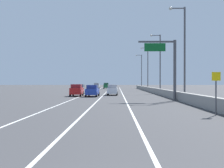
# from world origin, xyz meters

# --- Properties ---
(ground_plane) EXTENTS (320.00, 320.00, 0.00)m
(ground_plane) POSITION_xyz_m (0.00, 64.00, 0.00)
(ground_plane) COLOR #38383A
(lane_stripe_left) EXTENTS (0.16, 130.00, 0.00)m
(lane_stripe_left) POSITION_xyz_m (-5.50, 55.00, 0.00)
(lane_stripe_left) COLOR silver
(lane_stripe_left) RESTS_ON ground_plane
(lane_stripe_center) EXTENTS (0.16, 130.00, 0.00)m
(lane_stripe_center) POSITION_xyz_m (-2.00, 55.00, 0.00)
(lane_stripe_center) COLOR silver
(lane_stripe_center) RESTS_ON ground_plane
(lane_stripe_right) EXTENTS (0.16, 130.00, 0.00)m
(lane_stripe_right) POSITION_xyz_m (1.50, 55.00, 0.00)
(lane_stripe_right) COLOR silver
(lane_stripe_right) RESTS_ON ground_plane
(jersey_barrier_right) EXTENTS (0.60, 120.00, 1.10)m
(jersey_barrier_right) POSITION_xyz_m (8.16, 40.00, 0.55)
(jersey_barrier_right) COLOR gray
(jersey_barrier_right) RESTS_ON ground_plane
(overhead_sign_gantry) EXTENTS (4.68, 0.36, 7.50)m
(overhead_sign_gantry) POSITION_xyz_m (6.81, 29.89, 4.73)
(overhead_sign_gantry) COLOR #47474C
(overhead_sign_gantry) RESTS_ON ground_plane
(speed_advisory_sign) EXTENTS (0.60, 0.11, 3.00)m
(speed_advisory_sign) POSITION_xyz_m (7.26, 14.96, 1.76)
(speed_advisory_sign) COLOR #4C4C51
(speed_advisory_sign) RESTS_ON ground_plane
(lamp_post_right_second) EXTENTS (2.14, 0.44, 11.95)m
(lamp_post_right_second) POSITION_xyz_m (8.83, 31.11, 6.75)
(lamp_post_right_second) COLOR #4C4C51
(lamp_post_right_second) RESTS_ON ground_plane
(lamp_post_right_third) EXTENTS (2.14, 0.44, 11.95)m
(lamp_post_right_third) POSITION_xyz_m (8.92, 51.48, 6.75)
(lamp_post_right_third) COLOR #4C4C51
(lamp_post_right_third) RESTS_ON ground_plane
(lamp_post_right_fourth) EXTENTS (2.14, 0.44, 11.95)m
(lamp_post_right_fourth) POSITION_xyz_m (8.74, 71.86, 6.75)
(lamp_post_right_fourth) COLOR #4C4C51
(lamp_post_right_fourth) RESTS_ON ground_plane
(lamp_post_right_fifth) EXTENTS (2.14, 0.44, 11.95)m
(lamp_post_right_fifth) POSITION_xyz_m (8.84, 92.24, 6.75)
(lamp_post_right_fifth) COLOR #4C4C51
(lamp_post_right_fifth) RESTS_ON ground_plane
(car_red_0) EXTENTS (1.94, 4.28, 1.95)m
(car_red_0) POSITION_xyz_m (-6.20, 40.85, 0.97)
(car_red_0) COLOR red
(car_red_0) RESTS_ON ground_plane
(car_gray_1) EXTENTS (1.90, 4.49, 1.87)m
(car_gray_1) POSITION_xyz_m (-6.79, 49.57, 0.94)
(car_gray_1) COLOR slate
(car_gray_1) RESTS_ON ground_plane
(car_green_2) EXTENTS (1.96, 4.31, 2.06)m
(car_green_2) POSITION_xyz_m (-3.33, 91.58, 1.02)
(car_green_2) COLOR #196033
(car_green_2) RESTS_ON ground_plane
(car_white_3) EXTENTS (1.86, 4.61, 1.87)m
(car_white_3) POSITION_xyz_m (-0.37, 44.29, 0.93)
(car_white_3) COLOR white
(car_white_3) RESTS_ON ground_plane
(car_blue_4) EXTENTS (1.98, 4.68, 1.86)m
(car_blue_4) POSITION_xyz_m (-3.49, 39.50, 0.93)
(car_blue_4) COLOR #1E389E
(car_blue_4) RESTS_ON ground_plane
(car_silver_5) EXTENTS (1.88, 4.59, 2.02)m
(car_silver_5) POSITION_xyz_m (-6.63, 91.20, 1.01)
(car_silver_5) COLOR #B7B7BC
(car_silver_5) RESTS_ON ground_plane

